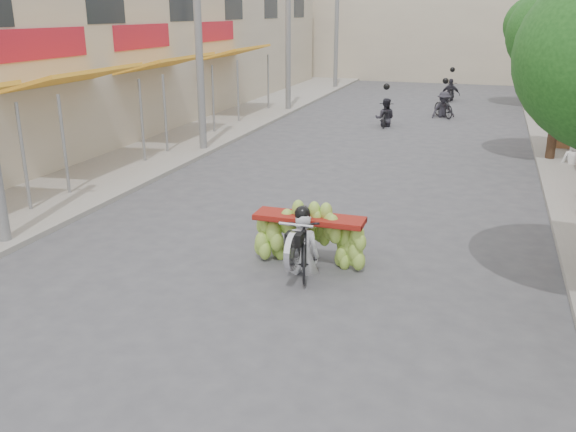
# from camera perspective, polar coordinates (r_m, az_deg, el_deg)

# --- Properties ---
(ground) EXTENTS (120.00, 120.00, 0.00)m
(ground) POSITION_cam_1_polar(r_m,az_deg,el_deg) (8.21, -10.32, -14.35)
(ground) COLOR #4A4A4E
(ground) RESTS_ON ground
(sidewalk_left) EXTENTS (4.00, 60.00, 0.12)m
(sidewalk_left) POSITION_cam_1_polar(r_m,az_deg,el_deg) (23.85, -8.25, 7.90)
(sidewalk_left) COLOR gray
(sidewalk_left) RESTS_ON ground
(shophouse_row_left) EXTENTS (9.77, 40.00, 6.00)m
(shophouse_row_left) POSITION_cam_1_polar(r_m,az_deg,el_deg) (25.28, -20.16, 14.31)
(shophouse_row_left) COLOR #BBAD93
(shophouse_row_left) RESTS_ON ground
(far_building) EXTENTS (20.00, 6.00, 7.00)m
(far_building) POSITION_cam_1_polar(r_m,az_deg,el_deg) (44.12, 14.32, 16.89)
(far_building) COLOR #BBAD93
(far_building) RESTS_ON ground
(utility_pole_mid) EXTENTS (0.60, 0.24, 8.00)m
(utility_pole_mid) POSITION_cam_1_polar(r_m,az_deg,el_deg) (20.05, -8.43, 17.31)
(utility_pole_mid) COLOR slate
(utility_pole_mid) RESTS_ON ground
(utility_pole_far) EXTENTS (0.60, 0.24, 8.00)m
(utility_pole_far) POSITION_cam_1_polar(r_m,az_deg,el_deg) (28.40, 0.01, 17.83)
(utility_pole_far) COLOR slate
(utility_pole_far) RESTS_ON ground
(utility_pole_back) EXTENTS (0.60, 0.24, 8.00)m
(utility_pole_back) POSITION_cam_1_polar(r_m,az_deg,el_deg) (37.06, 4.58, 17.97)
(utility_pole_back) COLOR slate
(utility_pole_back) RESTS_ON ground
(street_tree_mid) EXTENTS (3.40, 3.40, 5.25)m
(street_tree_mid) POSITION_cam_1_polar(r_m,az_deg,el_deg) (20.08, 24.64, 15.19)
(street_tree_mid) COLOR #3A2719
(street_tree_mid) RESTS_ON ground
(street_tree_far) EXTENTS (3.40, 3.40, 5.25)m
(street_tree_far) POSITION_cam_1_polar(r_m,az_deg,el_deg) (32.04, 22.60, 16.14)
(street_tree_far) COLOR #3A2719
(street_tree_far) RESTS_ON ground
(produce_crate_far) EXTENTS (1.20, 0.88, 1.16)m
(produce_crate_far) POSITION_cam_1_polar(r_m,az_deg,el_deg) (22.46, 25.14, 7.37)
(produce_crate_far) COLOR brown
(produce_crate_far) RESTS_ON ground
(banana_motorbike) EXTENTS (2.20, 1.97, 2.08)m
(banana_motorbike) POSITION_cam_1_polar(r_m,az_deg,el_deg) (10.83, 1.65, -1.52)
(banana_motorbike) COLOR black
(banana_motorbike) RESTS_ON ground
(bg_motorbike_a) EXTENTS (0.83, 1.57, 1.95)m
(bg_motorbike_a) POSITION_cam_1_polar(r_m,az_deg,el_deg) (25.10, 9.11, 10.01)
(bg_motorbike_a) COLOR black
(bg_motorbike_a) RESTS_ON ground
(bg_motorbike_b) EXTENTS (1.27, 1.61, 1.95)m
(bg_motorbike_b) POSITION_cam_1_polar(r_m,az_deg,el_deg) (27.69, 14.41, 10.66)
(bg_motorbike_b) COLOR black
(bg_motorbike_b) RESTS_ON ground
(bg_motorbike_c) EXTENTS (1.00, 1.58, 1.95)m
(bg_motorbike_c) POSITION_cam_1_polar(r_m,az_deg,el_deg) (33.17, 15.02, 11.76)
(bg_motorbike_c) COLOR black
(bg_motorbike_c) RESTS_ON ground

